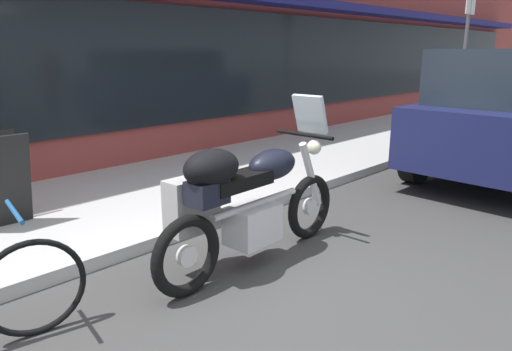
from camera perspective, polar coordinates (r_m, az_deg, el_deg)
name	(u,v)px	position (r m, az deg, el deg)	size (l,w,h in m)	color
ground_plane	(241,294)	(3.65, -1.83, -14.12)	(80.00, 80.00, 0.00)	#393939
sidewalk_curb	(432,124)	(12.33, 20.55, 5.92)	(30.00, 2.75, 0.12)	#AEAEAE
touring_motorcycle	(243,198)	(3.86, -1.60, -2.79)	(2.16, 0.64, 1.39)	black
parking_sign_pole	(464,54)	(10.71, 23.93, 13.30)	(0.44, 0.07, 2.72)	#59595B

